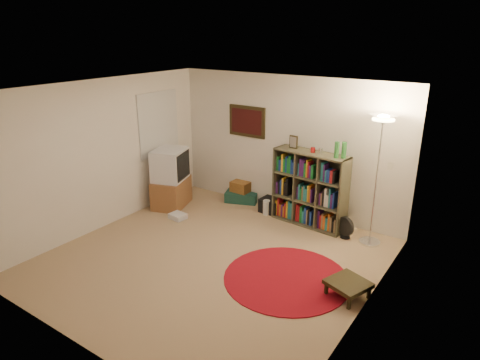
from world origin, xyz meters
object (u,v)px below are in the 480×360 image
object	(u,v)px
floor_fan	(345,228)
floor_lamp	(381,138)
tv_stand	(171,179)
bookshelf	(309,190)
side_table	(348,284)
suitcase	(242,196)

from	to	relation	value
floor_fan	floor_lamp	bearing A→B (deg)	29.64
tv_stand	floor_lamp	bearing A→B (deg)	-8.68
bookshelf	tv_stand	bearing A→B (deg)	-158.49
side_table	suitcase	bearing A→B (deg)	146.81
floor_fan	side_table	bearing A→B (deg)	-46.58
bookshelf	floor_lamp	bearing A→B (deg)	0.08
floor_fan	side_table	distance (m)	1.66
floor_fan	side_table	size ratio (longest dim) A/B	0.61
floor_lamp	side_table	distance (m)	2.23
tv_stand	side_table	world-z (taller)	tv_stand
floor_lamp	suitcase	bearing A→B (deg)	173.40
bookshelf	suitcase	bearing A→B (deg)	177.21
bookshelf	floor_lamp	world-z (taller)	floor_lamp
suitcase	side_table	xyz separation A→B (m)	(2.92, -1.91, 0.08)
floor_fan	suitcase	world-z (taller)	floor_fan
floor_lamp	tv_stand	size ratio (longest dim) A/B	1.84
floor_lamp	suitcase	distance (m)	3.15
tv_stand	side_table	bearing A→B (deg)	-32.35
bookshelf	floor_fan	bearing A→B (deg)	-6.91
floor_fan	side_table	world-z (taller)	floor_fan
floor_lamp	tv_stand	bearing A→B (deg)	-170.05
bookshelf	suitcase	distance (m)	1.63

